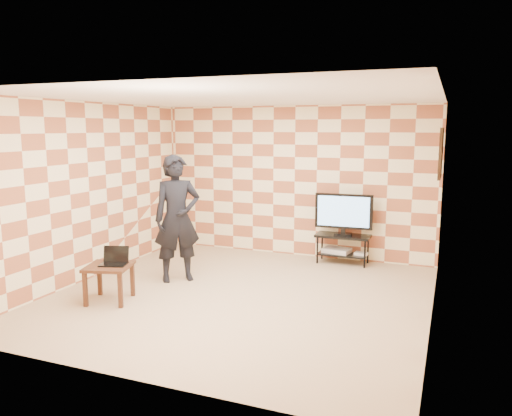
% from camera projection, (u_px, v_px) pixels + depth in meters
% --- Properties ---
extents(floor, '(5.00, 5.00, 0.00)m').
position_uv_depth(floor, '(240.00, 296.00, 6.91)').
color(floor, tan).
rests_on(floor, ground).
extents(wall_back, '(5.00, 0.02, 2.70)m').
position_uv_depth(wall_back, '(295.00, 182.00, 8.99)').
color(wall_back, '#FAEDBE').
rests_on(wall_back, ground).
extents(wall_front, '(5.00, 0.02, 2.70)m').
position_uv_depth(wall_front, '(127.00, 237.00, 4.40)').
color(wall_front, '#FAEDBE').
rests_on(wall_front, ground).
extents(wall_left, '(0.02, 5.00, 2.70)m').
position_uv_depth(wall_left, '(89.00, 191.00, 7.60)').
color(wall_left, '#FAEDBE').
rests_on(wall_left, ground).
extents(wall_right, '(0.02, 5.00, 2.70)m').
position_uv_depth(wall_right, '(437.00, 211.00, 5.79)').
color(wall_right, '#FAEDBE').
rests_on(wall_right, ground).
extents(ceiling, '(5.00, 5.00, 0.02)m').
position_uv_depth(ceiling, '(239.00, 97.00, 6.48)').
color(ceiling, white).
rests_on(ceiling, wall_back).
extents(wall_art, '(0.04, 0.72, 0.72)m').
position_uv_depth(wall_art, '(441.00, 153.00, 7.13)').
color(wall_art, black).
rests_on(wall_art, wall_right).
extents(tv_stand, '(0.92, 0.41, 0.50)m').
position_uv_depth(tv_stand, '(343.00, 243.00, 8.54)').
color(tv_stand, black).
rests_on(tv_stand, floor).
extents(tv, '(0.98, 0.20, 0.71)m').
position_uv_depth(tv, '(344.00, 212.00, 8.45)').
color(tv, black).
rests_on(tv, tv_stand).
extents(dvd_player, '(0.50, 0.39, 0.08)m').
position_uv_depth(dvd_player, '(337.00, 250.00, 8.64)').
color(dvd_player, silver).
rests_on(dvd_player, tv_stand).
extents(game_console, '(0.23, 0.18, 0.05)m').
position_uv_depth(game_console, '(361.00, 254.00, 8.45)').
color(game_console, silver).
rests_on(game_console, tv_stand).
extents(side_table, '(0.70, 0.70, 0.50)m').
position_uv_depth(side_table, '(109.00, 271.00, 6.65)').
color(side_table, '#381D10').
rests_on(side_table, floor).
extents(laptop, '(0.41, 0.36, 0.23)m').
position_uv_depth(laptop, '(114.00, 260.00, 6.68)').
color(laptop, black).
rests_on(laptop, side_table).
extents(person, '(0.83, 0.81, 1.91)m').
position_uv_depth(person, '(177.00, 219.00, 7.50)').
color(person, black).
rests_on(person, floor).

